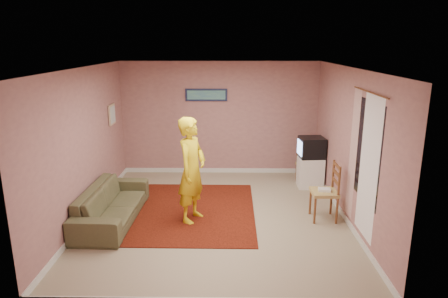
{
  "coord_description": "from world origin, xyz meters",
  "views": [
    {
      "loc": [
        0.21,
        -6.55,
        3.0
      ],
      "look_at": [
        0.12,
        0.6,
        1.08
      ],
      "focal_mm": 32.0,
      "sensor_mm": 36.0,
      "label": 1
    }
  ],
  "objects_px": {
    "crt_tv": "(311,147)",
    "chair_a": "(307,160)",
    "tv_cabinet": "(310,172)",
    "sofa": "(112,204)",
    "chair_b": "(325,185)",
    "person": "(192,170)"
  },
  "relations": [
    {
      "from": "crt_tv",
      "to": "chair_a",
      "type": "relative_size",
      "value": 1.18
    },
    {
      "from": "chair_b",
      "to": "chair_a",
      "type": "bearing_deg",
      "value": 178.53
    },
    {
      "from": "chair_b",
      "to": "crt_tv",
      "type": "bearing_deg",
      "value": 177.14
    },
    {
      "from": "sofa",
      "to": "person",
      "type": "distance_m",
      "value": 1.51
    },
    {
      "from": "chair_b",
      "to": "person",
      "type": "xyz_separation_m",
      "value": [
        -2.28,
        -0.06,
        0.29
      ]
    },
    {
      "from": "chair_b",
      "to": "person",
      "type": "height_order",
      "value": "person"
    },
    {
      "from": "crt_tv",
      "to": "chair_a",
      "type": "xyz_separation_m",
      "value": [
        -0.03,
        0.25,
        -0.36
      ]
    },
    {
      "from": "chair_a",
      "to": "chair_b",
      "type": "distance_m",
      "value": 1.88
    },
    {
      "from": "person",
      "to": "chair_b",
      "type": "bearing_deg",
      "value": -66.42
    },
    {
      "from": "chair_a",
      "to": "person",
      "type": "bearing_deg",
      "value": -151.3
    },
    {
      "from": "tv_cabinet",
      "to": "person",
      "type": "relative_size",
      "value": 0.36
    },
    {
      "from": "chair_a",
      "to": "sofa",
      "type": "height_order",
      "value": "chair_a"
    },
    {
      "from": "crt_tv",
      "to": "person",
      "type": "xyz_separation_m",
      "value": [
        -2.36,
        -1.69,
        0.04
      ]
    },
    {
      "from": "crt_tv",
      "to": "sofa",
      "type": "xyz_separation_m",
      "value": [
        -3.74,
        -1.73,
        -0.57
      ]
    },
    {
      "from": "tv_cabinet",
      "to": "sofa",
      "type": "relative_size",
      "value": 0.31
    },
    {
      "from": "tv_cabinet",
      "to": "chair_a",
      "type": "distance_m",
      "value": 0.31
    },
    {
      "from": "chair_a",
      "to": "sofa",
      "type": "distance_m",
      "value": 4.21
    },
    {
      "from": "tv_cabinet",
      "to": "sofa",
      "type": "bearing_deg",
      "value": -155.23
    },
    {
      "from": "chair_a",
      "to": "chair_b",
      "type": "height_order",
      "value": "chair_b"
    },
    {
      "from": "tv_cabinet",
      "to": "crt_tv",
      "type": "distance_m",
      "value": 0.54
    },
    {
      "from": "crt_tv",
      "to": "chair_a",
      "type": "height_order",
      "value": "crt_tv"
    },
    {
      "from": "tv_cabinet",
      "to": "chair_b",
      "type": "bearing_deg",
      "value": -93.0
    }
  ]
}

